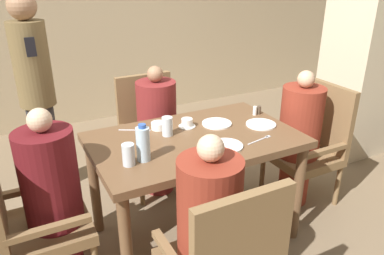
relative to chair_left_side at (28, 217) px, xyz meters
name	(u,v)px	position (x,y,z in m)	size (l,w,h in m)	color
ground_plane	(195,232)	(1.07, 0.00, -0.50)	(16.00, 16.00, 0.00)	#7A664C
wall_back	(91,5)	(1.07, 2.58, 0.90)	(8.00, 0.06, 2.80)	tan
pillar_stone	(369,19)	(3.19, 0.50, 0.85)	(0.57, 0.57, 2.70)	beige
dining_table	(195,151)	(1.07, 0.00, 0.17)	(1.35, 0.84, 0.78)	brown
chair_left_side	(28,217)	(0.00, 0.00, 0.00)	(0.49, 0.49, 0.97)	brown
diner_in_left_chair	(53,199)	(0.15, 0.00, 0.08)	(0.32, 0.32, 1.13)	#5B1419
chair_far_side	(151,130)	(1.07, 0.81, 0.00)	(0.49, 0.49, 0.97)	brown
diner_in_far_chair	(157,130)	(1.07, 0.66, 0.06)	(0.32, 0.32, 1.11)	maroon
chair_right_side	(312,142)	(2.14, 0.00, 0.00)	(0.49, 0.49, 0.97)	brown
diner_in_right_chair	(299,138)	(1.99, 0.00, 0.07)	(0.32, 0.32, 1.11)	maroon
diner_in_near_chair	(209,233)	(0.80, -0.66, 0.07)	(0.32, 0.32, 1.12)	maroon
standing_host	(36,91)	(0.23, 1.14, 0.38)	(0.28, 0.32, 1.65)	#2D2D33
plate_main_left	(217,124)	(1.30, 0.11, 0.28)	(0.21, 0.21, 0.01)	white
plate_main_right	(226,146)	(1.17, -0.22, 0.28)	(0.21, 0.21, 0.01)	white
plate_dessert_center	(261,124)	(1.57, -0.04, 0.28)	(0.21, 0.21, 0.01)	white
teacup_with_saucer	(187,123)	(1.10, 0.17, 0.30)	(0.12, 0.12, 0.06)	white
bowl_small	(159,126)	(0.91, 0.23, 0.30)	(0.10, 0.10, 0.05)	white
water_bottle	(143,144)	(0.66, -0.15, 0.38)	(0.08, 0.08, 0.22)	silver
glass_tall_near	(128,155)	(0.56, -0.16, 0.34)	(0.07, 0.07, 0.13)	silver
glass_tall_mid	(167,126)	(0.92, 0.11, 0.34)	(0.07, 0.07, 0.13)	silver
salt_shaker	(255,111)	(1.65, 0.14, 0.31)	(0.03, 0.03, 0.07)	white
pepper_shaker	(259,110)	(1.69, 0.14, 0.31)	(0.03, 0.03, 0.06)	#4C3D2D
fork_beside_plate	(262,139)	(1.43, -0.24, 0.28)	(0.21, 0.06, 0.00)	silver
knife_beside_plate	(136,130)	(0.76, 0.27, 0.28)	(0.20, 0.12, 0.00)	silver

